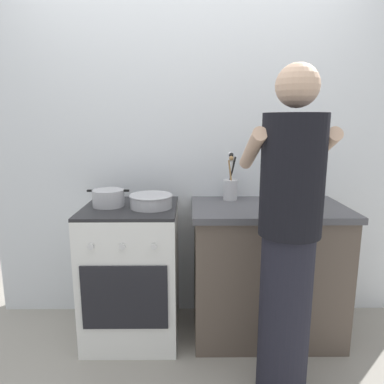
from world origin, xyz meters
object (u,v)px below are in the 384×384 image
Objects in this scene: person at (288,242)px; mixing_bowl at (151,200)px; pot at (108,198)px; utensil_crock at (230,186)px; stove_range at (133,271)px; oil_bottle at (301,193)px.

mixing_bowl is at bearing 143.64° from person.
mixing_bowl is at bearing -8.44° from pot.
pot is 0.83m from utensil_crock.
person is at bearing -29.83° from pot.
person reaches higher than pot.
pot is 0.28m from mixing_bowl.
person is at bearing -36.36° from mixing_bowl.
pot is at bearing 150.17° from person.
utensil_crock is at bearing 16.10° from stove_range.
utensil_crock is (0.81, 0.18, 0.04)m from pot.
oil_bottle reaches higher than mixing_bowl.
person reaches higher than oil_bottle.
pot is at bearing 178.12° from oil_bottle.
stove_range is at bearing 178.47° from oil_bottle.
mixing_bowl is 0.58m from utensil_crock.
oil_bottle is at bearing 0.07° from mixing_bowl.
utensil_crock reaches higher than stove_range.
person is (-0.22, -0.54, -0.13)m from oil_bottle.
person is at bearing -33.14° from stove_range.
mixing_bowl is at bearing -12.26° from stove_range.
stove_range is 2.71× the size of utensil_crock.
oil_bottle is at bearing 67.41° from person.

